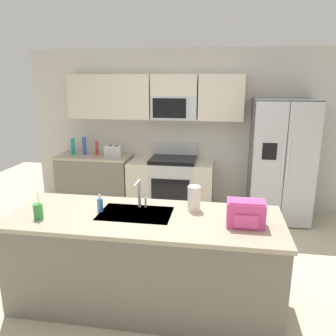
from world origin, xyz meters
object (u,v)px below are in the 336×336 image
at_px(range_oven, 171,185).
at_px(pepper_mill, 97,148).
at_px(bottle_blue, 84,146).
at_px(drink_cup_green, 38,211).
at_px(bottle_teal, 73,146).
at_px(refrigerator, 281,161).
at_px(toaster, 114,151).
at_px(soap_dispenser, 100,205).
at_px(sink_faucet, 139,192).
at_px(paper_towel_roll, 194,198).
at_px(backpack, 246,213).

height_order(range_oven, pepper_mill, pepper_mill).
distance_m(bottle_blue, drink_cup_green, 2.70).
distance_m(range_oven, bottle_teal, 1.75).
height_order(range_oven, refrigerator, refrigerator).
distance_m(pepper_mill, bottle_teal, 0.40).
distance_m(range_oven, toaster, 1.09).
bearing_deg(soap_dispenser, range_oven, 82.15).
relative_size(refrigerator, drink_cup_green, 7.08).
bearing_deg(soap_dispenser, sink_faucet, 22.68).
distance_m(toaster, drink_cup_green, 2.55).
bearing_deg(soap_dispenser, bottle_blue, 115.82).
bearing_deg(paper_towel_roll, refrigerator, 61.63).
bearing_deg(paper_towel_roll, range_oven, 104.43).
relative_size(range_oven, drink_cup_green, 5.21).
relative_size(toaster, soap_dispenser, 1.65).
height_order(refrigerator, pepper_mill, refrigerator).
xyz_separation_m(toaster, backpack, (1.96, -2.40, 0.03)).
distance_m(toaster, sink_faucet, 2.35).
bearing_deg(paper_towel_roll, soap_dispenser, -168.66).
relative_size(refrigerator, soap_dispenser, 10.88).
xyz_separation_m(soap_dispenser, paper_towel_roll, (0.88, 0.18, 0.05)).
distance_m(bottle_teal, drink_cup_green, 2.69).
xyz_separation_m(toaster, drink_cup_green, (0.13, -2.55, -0.02)).
distance_m(range_oven, paper_towel_roll, 2.31).
xyz_separation_m(range_oven, bottle_blue, (-1.47, 0.02, 0.60)).
bearing_deg(pepper_mill, range_oven, 0.12).
height_order(soap_dispenser, paper_towel_roll, paper_towel_roll).
bearing_deg(sink_faucet, soap_dispenser, -157.32).
xyz_separation_m(sink_faucet, drink_cup_green, (-0.84, -0.40, -0.10)).
bearing_deg(toaster, range_oven, 3.21).
bearing_deg(toaster, bottle_blue, 172.06).
xyz_separation_m(range_oven, soap_dispenser, (-0.32, -2.34, 0.53)).
bearing_deg(range_oven, refrigerator, -2.44).
bearing_deg(paper_towel_roll, pepper_mill, 129.74).
relative_size(sink_faucet, paper_towel_roll, 1.17).
relative_size(refrigerator, bottle_blue, 6.33).
relative_size(soap_dispenser, paper_towel_roll, 0.71).
bearing_deg(bottle_blue, pepper_mill, -6.09).
relative_size(bottle_blue, backpack, 0.91).
relative_size(pepper_mill, sink_faucet, 0.82).
bearing_deg(sink_faucet, paper_towel_roll, 3.27).
relative_size(refrigerator, sink_faucet, 6.56).
bearing_deg(pepper_mill, bottle_teal, -174.89).
height_order(toaster, pepper_mill, pepper_mill).
xyz_separation_m(range_oven, backpack, (1.03, -2.45, 0.57)).
xyz_separation_m(bottle_blue, drink_cup_green, (0.66, -2.62, -0.07)).
distance_m(pepper_mill, backpack, 3.34).
xyz_separation_m(bottle_blue, sink_faucet, (1.49, -2.22, 0.02)).
distance_m(range_oven, refrigerator, 1.76).
relative_size(refrigerator, pepper_mill, 7.97).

